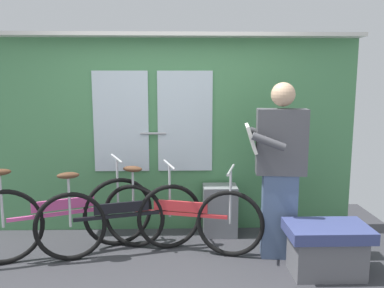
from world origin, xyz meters
TOP-DOWN VIEW (x-y plane):
  - ground_plane at (0.00, 0.00)m, footprint 5.07×3.84m
  - train_door_wall at (-0.01, 1.11)m, footprint 4.07×0.28m
  - bicycle_near_door at (0.09, 0.47)m, footprint 1.59×0.56m
  - bicycle_leaning_behind at (-0.48, 0.42)m, footprint 1.57×0.57m
  - bicycle_by_pole at (-1.04, 0.44)m, footprint 1.66×0.76m
  - passenger_reading_newspaper at (1.03, 0.34)m, footprint 0.59×0.51m
  - trash_bin_by_wall at (0.53, 0.90)m, footprint 0.37×0.28m
  - bench_seat_corner at (1.37, -0.04)m, footprint 0.70×0.44m

SIDE VIEW (x-z plane):
  - ground_plane at x=0.00m, z-range -0.04..0.00m
  - bench_seat_corner at x=1.37m, z-range 0.02..0.47m
  - trash_bin_by_wall at x=0.53m, z-range 0.00..0.55m
  - bicycle_near_door at x=0.09m, z-range -0.08..0.79m
  - bicycle_leaning_behind at x=-0.48m, z-range -0.08..0.80m
  - bicycle_by_pole at x=-1.04m, z-range -0.08..0.84m
  - passenger_reading_newspaper at x=1.03m, z-range 0.05..1.71m
  - train_door_wall at x=-0.01m, z-range 0.05..2.22m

